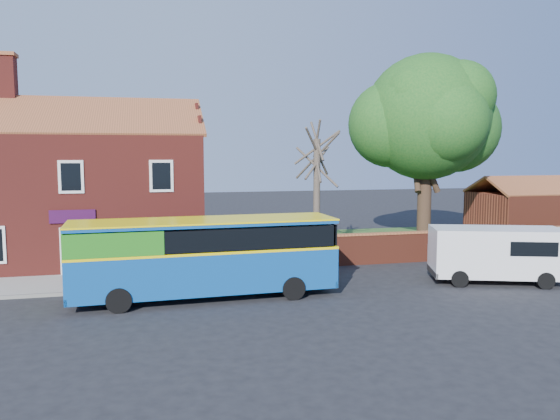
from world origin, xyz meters
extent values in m
plane|color=black|center=(0.00, 0.00, 0.00)|extent=(120.00, 120.00, 0.00)
cube|color=gray|center=(-7.00, 5.75, 0.06)|extent=(18.00, 3.50, 0.12)
cube|color=slate|center=(-7.00, 4.00, 0.07)|extent=(18.00, 0.15, 0.14)
cube|color=#426B28|center=(13.00, 13.00, 0.02)|extent=(26.00, 12.00, 0.04)
cube|color=maroon|center=(-7.00, 11.50, 3.25)|extent=(12.00, 8.00, 6.50)
cube|color=brown|center=(-7.00, 9.50, 7.50)|extent=(12.30, 4.08, 2.16)
cube|color=brown|center=(-7.00, 13.50, 7.50)|extent=(12.30, 4.08, 2.16)
cube|color=maroon|center=(-10.40, 11.50, 9.40)|extent=(0.90, 0.90, 2.20)
cube|color=black|center=(-7.00, 7.47, 4.60)|extent=(1.10, 0.06, 1.50)
cube|color=#4C0F19|center=(-7.00, 7.45, 1.10)|extent=(0.95, 0.04, 2.10)
cube|color=silver|center=(-7.00, 7.47, 1.15)|extent=(1.20, 0.06, 2.30)
cube|color=#310B2F|center=(-7.00, 7.44, 2.80)|extent=(2.00, 0.06, 0.60)
cube|color=maroon|center=(13.00, 7.00, 0.75)|extent=(22.00, 0.30, 1.50)
cube|color=brown|center=(13.00, 7.00, 1.55)|extent=(22.00, 0.38, 0.10)
cube|color=maroon|center=(22.00, 13.00, 1.50)|extent=(8.00, 5.00, 3.00)
cube|color=brown|center=(22.00, 11.75, 3.55)|extent=(8.20, 2.56, 1.24)
cube|color=brown|center=(22.00, 14.25, 3.55)|extent=(8.20, 2.56, 1.24)
cube|color=#0D4A99|center=(-1.51, 2.36, 1.16)|extent=(10.25, 2.92, 1.62)
cube|color=yellow|center=(-1.51, 2.36, 1.97)|extent=(10.27, 2.94, 0.10)
cube|color=black|center=(-1.51, 2.36, 2.46)|extent=(9.85, 2.92, 0.81)
cube|color=#27821C|center=(-4.87, 2.24, 2.46)|extent=(3.55, 2.71, 0.86)
cube|color=#0D4A99|center=(-1.51, 2.36, 3.00)|extent=(10.25, 2.92, 0.14)
cube|color=yellow|center=(-1.51, 2.36, 3.08)|extent=(10.29, 2.96, 0.06)
cylinder|color=black|center=(-4.72, 1.05, 0.46)|extent=(0.92, 0.31, 0.91)
cylinder|color=black|center=(-4.81, 3.43, 0.46)|extent=(0.92, 0.31, 0.91)
cylinder|color=black|center=(1.78, 1.29, 0.46)|extent=(0.92, 0.31, 0.91)
cylinder|color=black|center=(1.69, 3.67, 0.46)|extent=(0.92, 0.31, 0.91)
cube|color=white|center=(11.14, 1.96, 1.37)|extent=(5.90, 3.85, 2.08)
cube|color=black|center=(13.48, 1.17, 1.70)|extent=(0.68, 1.79, 0.82)
cube|color=black|center=(13.70, 1.09, 0.44)|extent=(0.80, 2.11, 0.26)
cylinder|color=black|center=(9.15, 1.55, 0.36)|extent=(0.76, 0.44, 0.72)
cylinder|color=black|center=(9.82, 3.51, 0.36)|extent=(0.76, 0.44, 0.72)
cylinder|color=black|center=(12.47, 0.42, 0.36)|extent=(0.76, 0.44, 0.72)
cylinder|color=black|center=(13.14, 2.38, 0.36)|extent=(0.76, 0.44, 0.72)
cylinder|color=black|center=(14.98, 3.49, 0.31)|extent=(0.65, 0.34, 0.62)
cylinder|color=black|center=(12.69, 11.35, 2.39)|extent=(0.83, 0.83, 4.78)
sphere|color=#346A21|center=(12.69, 11.35, 7.80)|extent=(7.49, 7.49, 7.49)
sphere|color=#346A21|center=(14.87, 11.76, 7.18)|extent=(5.41, 5.41, 5.41)
sphere|color=#346A21|center=(10.71, 11.97, 7.38)|extent=(5.20, 5.20, 5.20)
cylinder|color=#4C4238|center=(5.15, 9.13, 3.21)|extent=(0.37, 0.37, 6.42)
cylinder|color=#4C4238|center=(5.15, 9.13, 5.50)|extent=(0.38, 3.13, 2.52)
cylinder|color=#4C4238|center=(5.15, 9.13, 5.27)|extent=(1.64, 2.31, 2.31)
cylinder|color=#4C4238|center=(5.15, 9.13, 5.73)|extent=(2.63, 1.20, 2.56)
camera|label=1|loc=(-3.55, -18.72, 5.68)|focal=35.00mm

